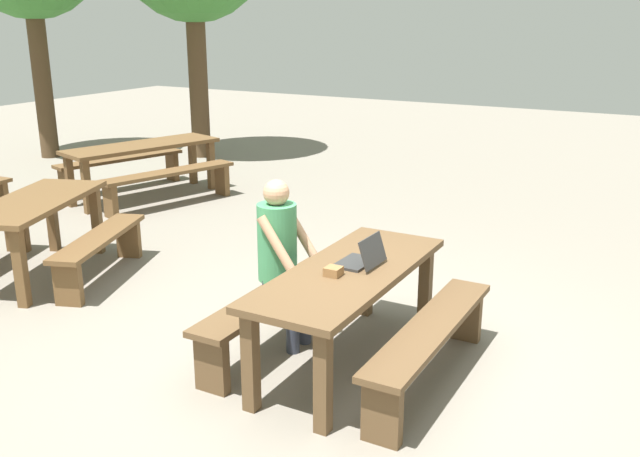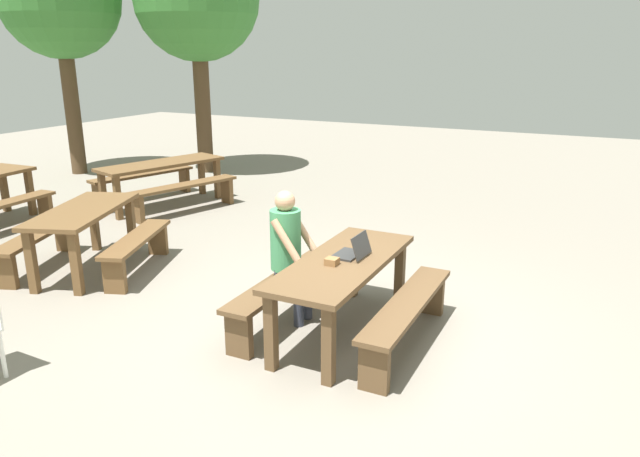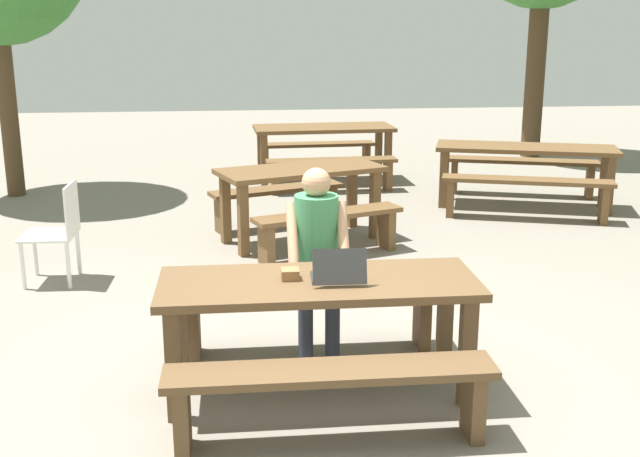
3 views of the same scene
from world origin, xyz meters
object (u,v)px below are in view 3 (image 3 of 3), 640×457
(person_seated, at_px, (317,249))
(picnic_table_distant, at_px, (526,156))
(picnic_table_front, at_px, (319,298))
(plastic_chair, at_px, (58,230))
(small_pouch, at_px, (290,274))
(laptop, at_px, (338,273))
(picnic_table_mid, at_px, (301,181))
(picnic_table_rear, at_px, (324,135))

(person_seated, bearing_deg, picnic_table_distant, 54.17)
(picnic_table_front, distance_m, picnic_table_distant, 5.49)
(plastic_chair, bearing_deg, small_pouch, 40.99)
(small_pouch, bearing_deg, laptop, -16.19)
(picnic_table_front, bearing_deg, picnic_table_distant, 57.34)
(picnic_table_front, relative_size, person_seated, 1.48)
(picnic_table_front, distance_m, plastic_chair, 3.08)
(small_pouch, relative_size, picnic_table_mid, 0.06)
(laptop, bearing_deg, picnic_table_front, -21.06)
(plastic_chair, relative_size, picnic_table_rear, 0.45)
(picnic_table_front, relative_size, picnic_table_distant, 0.87)
(picnic_table_distant, bearing_deg, picnic_table_front, -105.40)
(person_seated, bearing_deg, picnic_table_rear, 83.40)
(picnic_table_front, xyz_separation_m, plastic_chair, (-2.02, 2.33, -0.15))
(person_seated, distance_m, picnic_table_distant, 4.98)
(plastic_chair, bearing_deg, picnic_table_rear, 147.92)
(picnic_table_mid, distance_m, picnic_table_distant, 3.05)
(person_seated, distance_m, picnic_table_rear, 5.82)
(plastic_chair, height_order, picnic_table_mid, plastic_chair)
(picnic_table_mid, bearing_deg, picnic_table_front, -113.03)
(picnic_table_front, bearing_deg, plastic_chair, 130.99)
(person_seated, relative_size, plastic_chair, 1.48)
(picnic_table_front, distance_m, small_pouch, 0.22)
(small_pouch, distance_m, picnic_table_distant, 5.56)
(small_pouch, height_order, picnic_table_rear, small_pouch)
(picnic_table_front, height_order, plastic_chair, plastic_chair)
(small_pouch, height_order, picnic_table_distant, small_pouch)
(laptop, height_order, picnic_table_distant, laptop)
(small_pouch, relative_size, person_seated, 0.08)
(picnic_table_front, distance_m, person_seated, 0.60)
(small_pouch, xyz_separation_m, person_seated, (0.22, 0.55, -0.01))
(picnic_table_distant, bearing_deg, picnic_table_rear, 159.45)
(laptop, bearing_deg, picnic_table_distant, -119.69)
(picnic_table_distant, bearing_deg, person_seated, -108.57)
(picnic_table_mid, height_order, picnic_table_distant, picnic_table_mid)
(person_seated, xyz_separation_m, picnic_table_rear, (0.67, 5.78, -0.09))
(picnic_table_front, bearing_deg, picnic_table_mid, 87.20)
(picnic_table_mid, bearing_deg, plastic_chair, -173.81)
(picnic_table_rear, distance_m, picnic_table_distant, 2.84)
(laptop, height_order, person_seated, person_seated)
(plastic_chair, height_order, picnic_table_distant, plastic_chair)
(picnic_table_front, xyz_separation_m, small_pouch, (-0.17, 0.03, 0.14))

